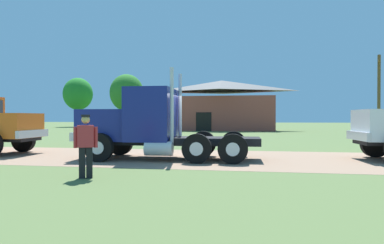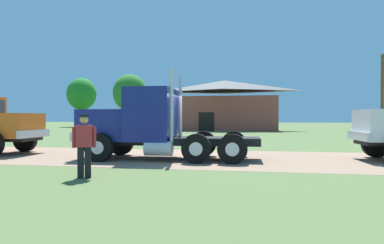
{
  "view_description": "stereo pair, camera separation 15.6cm",
  "coord_description": "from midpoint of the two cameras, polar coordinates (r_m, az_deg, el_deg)",
  "views": [
    {
      "loc": [
        3.42,
        -13.96,
        1.61
      ],
      "look_at": [
        1.03,
        -0.47,
        1.43
      ],
      "focal_mm": 33.24,
      "sensor_mm": 36.0,
      "label": 1
    },
    {
      "loc": [
        3.58,
        -13.93,
        1.61
      ],
      "look_at": [
        1.03,
        -0.47,
        1.43
      ],
      "focal_mm": 33.24,
      "sensor_mm": 36.0,
      "label": 2
    }
  ],
  "objects": [
    {
      "name": "ground_plane",
      "position": [
        14.47,
        -3.38,
        -5.65
      ],
      "size": [
        200.0,
        200.0,
        0.0
      ],
      "primitive_type": "plane",
      "color": "#526637"
    },
    {
      "name": "dirt_track",
      "position": [
        14.46,
        -3.38,
        -5.64
      ],
      "size": [
        120.0,
        6.56,
        0.01
      ],
      "primitive_type": "cube",
      "color": "#92725B",
      "rests_on": "ground_plane"
    },
    {
      "name": "truck_foreground_white",
      "position": [
        13.94,
        -7.0,
        -0.56
      ],
      "size": [
        7.07,
        2.97,
        3.41
      ],
      "color": "black",
      "rests_on": "ground_plane"
    },
    {
      "name": "visitor_standing_near",
      "position": [
        9.86,
        -16.48,
        -3.34
      ],
      "size": [
        0.57,
        0.41,
        1.69
      ],
      "color": "#B22D33",
      "rests_on": "ground_plane"
    },
    {
      "name": "shed_building",
      "position": [
        44.13,
        5.35,
        2.52
      ],
      "size": [
        13.35,
        6.61,
        6.18
      ],
      "color": "#954438",
      "rests_on": "ground_plane"
    },
    {
      "name": "utility_pole_near",
      "position": [
        34.9,
        28.34,
        4.2
      ],
      "size": [
        0.72,
        2.16,
        7.05
      ],
      "color": "brown",
      "rests_on": "ground_plane"
    },
    {
      "name": "tree_left",
      "position": [
        64.23,
        -17.25,
        4.3
      ],
      "size": [
        5.0,
        5.0,
        8.39
      ],
      "color": "#513823",
      "rests_on": "ground_plane"
    },
    {
      "name": "tree_mid",
      "position": [
        55.66,
        -9.86,
        4.62
      ],
      "size": [
        5.16,
        5.16,
        8.24
      ],
      "color": "#513823",
      "rests_on": "ground_plane"
    }
  ]
}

